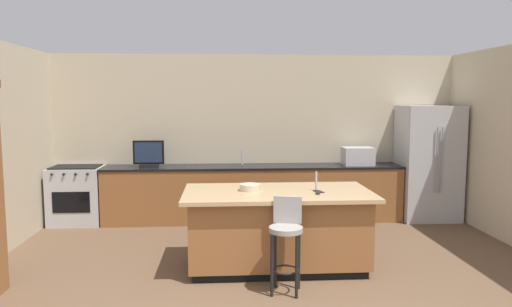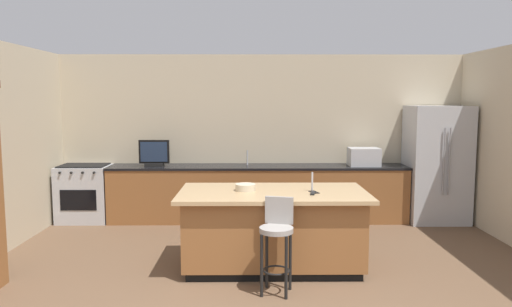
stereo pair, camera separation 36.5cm
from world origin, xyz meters
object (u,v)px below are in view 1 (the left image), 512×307
object	(u,v)px
microwave	(358,156)
cell_phone	(319,191)
range_oven	(77,195)
tv_remote	(318,192)
refrigerator	(428,163)
tv_monitor	(149,155)
fruit_bowl	(250,187)
kitchen_island	(277,228)
bar_stool_center	(286,236)

from	to	relation	value
microwave	cell_phone	world-z (taller)	microwave
microwave	cell_phone	distance (m)	2.52
range_oven	tv_remote	xyz separation A→B (m)	(3.36, -2.36, 0.46)
range_oven	refrigerator	bearing A→B (deg)	-0.61
tv_monitor	fruit_bowl	world-z (taller)	tv_monitor
microwave	fruit_bowl	size ratio (longest dim) A/B	2.04
cell_phone	microwave	bearing A→B (deg)	45.57
microwave	tv_monitor	bearing A→B (deg)	-179.11
kitchen_island	range_oven	bearing A→B (deg)	143.12
kitchen_island	tv_remote	bearing A→B (deg)	-20.95
bar_stool_center	cell_phone	bearing A→B (deg)	68.74
range_oven	tv_monitor	world-z (taller)	tv_monitor
kitchen_island	fruit_bowl	xyz separation A→B (m)	(-0.32, 0.04, 0.48)
tv_monitor	cell_phone	size ratio (longest dim) A/B	3.18
kitchen_island	fruit_bowl	bearing A→B (deg)	172.80
refrigerator	bar_stool_center	size ratio (longest dim) A/B	1.92
microwave	tv_monitor	xyz separation A→B (m)	(-3.33, -0.05, 0.05)
microwave	tv_remote	distance (m)	2.61
bar_stool_center	tv_remote	bearing A→B (deg)	66.23
cell_phone	bar_stool_center	bearing A→B (deg)	-143.90
bar_stool_center	cell_phone	size ratio (longest dim) A/B	6.40
kitchen_island	microwave	size ratio (longest dim) A/B	4.48
refrigerator	fruit_bowl	bearing A→B (deg)	-145.24
tv_monitor	cell_phone	bearing A→B (deg)	-44.69
microwave	tv_remote	size ratio (longest dim) A/B	2.82
bar_stool_center	cell_phone	world-z (taller)	bar_stool_center
kitchen_island	refrigerator	distance (m)	3.47
bar_stool_center	refrigerator	bearing A→B (deg)	60.52
cell_phone	tv_remote	size ratio (longest dim) A/B	0.88
kitchen_island	fruit_bowl	world-z (taller)	fruit_bowl
refrigerator	tv_monitor	distance (m)	4.48
kitchen_island	bar_stool_center	world-z (taller)	bar_stool_center
microwave	tv_monitor	distance (m)	3.33
refrigerator	range_oven	bearing A→B (deg)	179.39
range_oven	fruit_bowl	world-z (taller)	fruit_bowl
refrigerator	cell_phone	distance (m)	3.14
range_oven	cell_phone	distance (m)	4.10
bar_stool_center	fruit_bowl	xyz separation A→B (m)	(-0.32, 0.76, 0.36)
kitchen_island	tv_remote	distance (m)	0.65
microwave	fruit_bowl	distance (m)	2.85
tv_monitor	bar_stool_center	distance (m)	3.42
microwave	tv_monitor	size ratio (longest dim) A/B	1.01
bar_stool_center	tv_remote	world-z (taller)	bar_stool_center
microwave	fruit_bowl	bearing A→B (deg)	-130.91
microwave	cell_phone	bearing A→B (deg)	-115.60
cell_phone	tv_remote	distance (m)	0.09
kitchen_island	microwave	distance (m)	2.74
tv_remote	kitchen_island	bearing A→B (deg)	172.53
kitchen_island	bar_stool_center	bearing A→B (deg)	-89.36
kitchen_island	cell_phone	size ratio (longest dim) A/B	14.33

